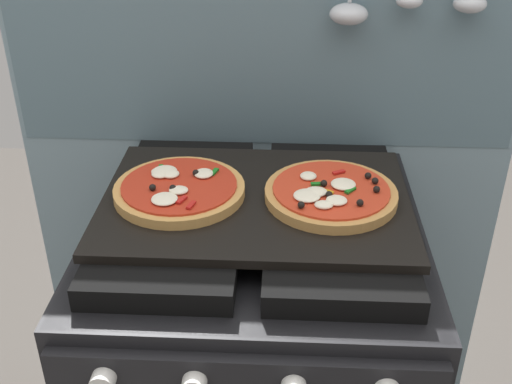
% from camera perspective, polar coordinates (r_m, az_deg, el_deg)
% --- Properties ---
extents(kitchen_backsplash, '(1.10, 0.09, 1.55)m').
position_cam_1_polar(kitchen_backsplash, '(1.46, 0.78, 1.84)').
color(kitchen_backsplash, '#7A939E').
rests_on(kitchen_backsplash, ground_plane).
extents(baking_tray, '(0.54, 0.38, 0.02)m').
position_cam_1_polar(baking_tray, '(1.11, 0.00, -0.80)').
color(baking_tray, black).
rests_on(baking_tray, stove).
extents(pizza_left, '(0.23, 0.23, 0.03)m').
position_cam_1_polar(pizza_left, '(1.12, -7.01, 0.25)').
color(pizza_left, tan).
rests_on(pizza_left, baking_tray).
extents(pizza_right, '(0.23, 0.23, 0.03)m').
position_cam_1_polar(pizza_right, '(1.10, 6.76, -0.13)').
color(pizza_right, '#C18947').
rests_on(pizza_right, baking_tray).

